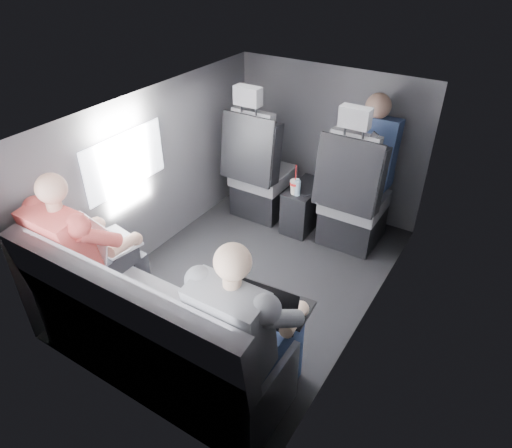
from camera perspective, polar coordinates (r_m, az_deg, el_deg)
The scene contains 19 objects.
floor at distance 3.61m, azimuth -0.52°, elevation -6.67°, with size 2.60×2.60×0.00m, color black.
ceiling at distance 2.93m, azimuth -0.65°, elevation 13.96°, with size 2.60×2.60×0.00m, color #B2B2AD.
panel_left at distance 3.72m, azimuth -12.41°, elevation 6.27°, with size 0.02×2.60×1.35m, color #56565B.
panel_right at distance 2.92m, azimuth 14.53°, elevation -2.33°, with size 0.02×2.60×1.35m, color #56565B.
panel_front at distance 4.26m, azimuth 9.01°, elevation 10.17°, with size 1.80×0.02×1.35m, color #56565B.
panel_back at distance 2.45m, azimuth -17.43°, elevation -10.89°, with size 1.80×0.02×1.35m, color #56565B.
side_window at distance 3.43m, azimuth -16.00°, elevation 7.51°, with size 0.02×0.75×0.42m, color white.
seatbelt at distance 3.52m, azimuth 11.62°, elevation 7.01°, with size 0.05×0.01×0.65m, color black.
front_seat_left at distance 4.19m, azimuth 0.42°, elevation 6.01°, with size 0.52×0.58×1.26m.
front_seat_right at distance 3.85m, azimuth 11.91°, elevation 2.62°, with size 0.52×0.58×1.26m.
center_console at distance 4.13m, azimuth 6.03°, elevation 2.21°, with size 0.24×0.48×0.41m.
rear_bench at distance 2.81m, azimuth -12.58°, elevation -13.54°, with size 1.60×0.57×0.92m.
soda_cup at distance 3.88m, azimuth 4.90°, elevation 4.70°, with size 0.09×0.09×0.27m.
water_bottle at distance 3.86m, azimuth 5.21°, elevation 4.55°, with size 0.05×0.05×0.15m.
laptop_white at distance 3.07m, azimuth -18.18°, elevation -1.91°, with size 0.36×0.36×0.24m.
laptop_black at distance 2.46m, azimuth 2.35°, elevation -10.18°, with size 0.36×0.33×0.24m.
passenger_rear_left at distance 3.03m, azimuth -20.58°, elevation -3.27°, with size 0.49×0.61×1.21m.
passenger_rear_right at distance 2.36m, azimuth -1.14°, elevation -12.86°, with size 0.48×0.61×1.20m.
passenger_front_right at distance 3.91m, azimuth 14.20°, elevation 8.60°, with size 0.40×0.40×0.82m.
Camera 1 is at (1.49, -2.33, 2.33)m, focal length 32.00 mm.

